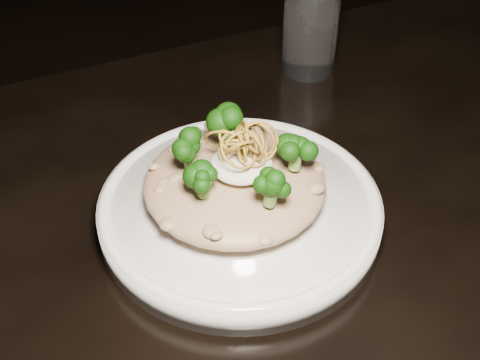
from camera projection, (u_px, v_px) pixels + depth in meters
name	position (u px, v px, depth m)	size (l,w,h in m)	color
table	(339.00, 284.00, 0.71)	(1.10, 0.80, 0.75)	black
plate	(240.00, 212.00, 0.65)	(0.27, 0.27, 0.03)	silver
risotto	(235.00, 184.00, 0.63)	(0.17, 0.17, 0.04)	brown
broccoli	(245.00, 152.00, 0.60)	(0.14, 0.14, 0.05)	black
cheese	(241.00, 164.00, 0.61)	(0.06, 0.06, 0.02)	silver
shallots	(242.00, 137.00, 0.60)	(0.06, 0.06, 0.04)	brown
drinking_glass	(310.00, 27.00, 0.84)	(0.07, 0.07, 0.12)	white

